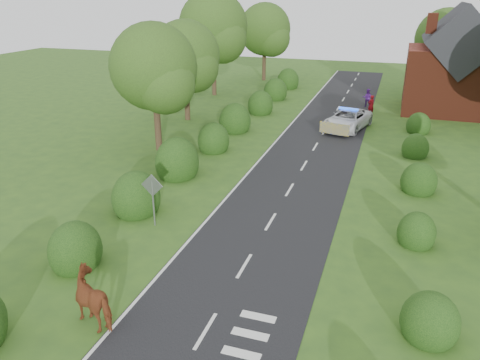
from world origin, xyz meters
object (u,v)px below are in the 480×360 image
(road_sign, at_px, (153,192))
(police_van, at_px, (348,120))
(cow, at_px, (97,301))
(pedestrian_red, at_px, (371,105))
(pedestrian_purple, at_px, (367,98))

(road_sign, distance_m, police_van, 20.37)
(road_sign, bearing_deg, cow, -77.37)
(cow, bearing_deg, police_van, -175.85)
(road_sign, bearing_deg, pedestrian_red, 71.95)
(pedestrian_purple, bearing_deg, pedestrian_red, 96.45)
(pedestrian_red, bearing_deg, pedestrian_purple, -123.72)
(pedestrian_red, distance_m, pedestrian_purple, 3.25)
(road_sign, height_order, cow, road_sign)
(police_van, distance_m, pedestrian_purple, 8.43)
(cow, xyz_separation_m, pedestrian_purple, (5.93, 34.24, 0.06))
(cow, bearing_deg, pedestrian_purple, -174.55)
(cow, xyz_separation_m, police_van, (5.08, 25.86, -0.00))
(road_sign, relative_size, cow, 1.17)
(police_van, bearing_deg, cow, -87.44)
(cow, height_order, police_van, police_van)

